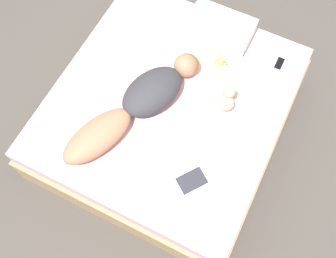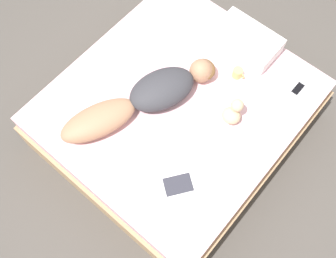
# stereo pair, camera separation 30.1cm
# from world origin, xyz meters

# --- Properties ---
(ground_plane) EXTENTS (12.00, 12.00, 0.00)m
(ground_plane) POSITION_xyz_m (0.00, 0.00, 0.00)
(ground_plane) COLOR #4C4742
(bed) EXTENTS (1.87, 2.03, 0.57)m
(bed) POSITION_xyz_m (0.00, 0.00, 0.28)
(bed) COLOR tan
(bed) RESTS_ON ground_plane
(person) EXTENTS (0.70, 1.34, 0.20)m
(person) POSITION_xyz_m (-0.17, -0.19, 0.66)
(person) COLOR #A37556
(person) RESTS_ON bed
(open_magazine) EXTENTS (0.53, 0.49, 0.01)m
(open_magazine) POSITION_xyz_m (0.37, -0.48, 0.57)
(open_magazine) COLOR white
(open_magazine) RESTS_ON bed
(coffee_mug) EXTENTS (0.11, 0.08, 0.09)m
(coffee_mug) POSITION_xyz_m (0.23, 0.49, 0.61)
(coffee_mug) COLOR tan
(coffee_mug) RESTS_ON bed
(cell_phone) EXTENTS (0.07, 0.15, 0.01)m
(cell_phone) POSITION_xyz_m (0.69, 0.71, 0.57)
(cell_phone) COLOR silver
(cell_phone) RESTS_ON bed
(plush_toy) EXTENTS (0.15, 0.17, 0.21)m
(plush_toy) POSITION_xyz_m (0.43, 0.15, 0.66)
(plush_toy) COLOR #D1B289
(plush_toy) RESTS_ON bed
(pillow) EXTENTS (0.56, 0.33, 0.15)m
(pillow) POSITION_xyz_m (0.11, 0.78, 0.64)
(pillow) COLOR white
(pillow) RESTS_ON bed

